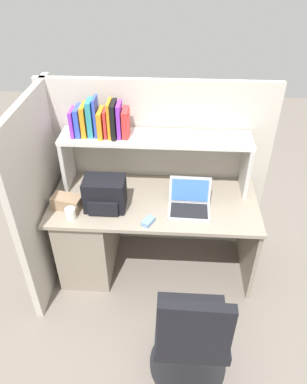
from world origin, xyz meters
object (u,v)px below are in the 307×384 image
object	(u,v)px
paper_cup	(71,213)
backpack	(105,194)
computer_mouse	(148,221)
tissue_box	(67,202)
laptop	(189,203)
office_chair	(191,340)

from	to	relation	value
paper_cup	backpack	bearing A→B (deg)	31.11
computer_mouse	tissue_box	size ratio (longest dim) A/B	0.47
laptop	paper_cup	bearing A→B (deg)	-169.20
office_chair	paper_cup	bearing A→B (deg)	-37.81
laptop	computer_mouse	xyz separation A→B (m)	(-0.29, -0.18, -0.03)
paper_cup	office_chair	xyz separation A→B (m)	(0.87, -0.71, -0.38)
laptop	tissue_box	xyz separation A→B (m)	(-0.91, -0.04, -0.00)
backpack	tissue_box	bearing A→B (deg)	-176.38
tissue_box	office_chair	bearing A→B (deg)	-30.42
computer_mouse	office_chair	distance (m)	0.83
laptop	tissue_box	distance (m)	0.91
backpack	computer_mouse	distance (m)	0.38
tissue_box	office_chair	size ratio (longest dim) A/B	0.24
backpack	office_chair	bearing A→B (deg)	-52.81
laptop	paper_cup	size ratio (longest dim) A/B	3.64
paper_cup	office_chair	size ratio (longest dim) A/B	0.09
backpack	paper_cup	bearing A→B (deg)	-148.89
tissue_box	backpack	bearing A→B (deg)	14.90
computer_mouse	office_chair	size ratio (longest dim) A/B	0.11
tissue_box	laptop	bearing A→B (deg)	13.92
laptop	tissue_box	size ratio (longest dim) A/B	1.44
laptop	computer_mouse	world-z (taller)	laptop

